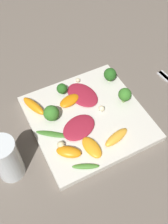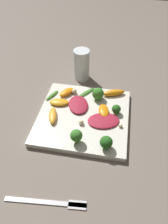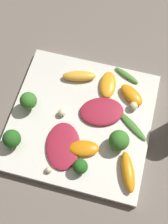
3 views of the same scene
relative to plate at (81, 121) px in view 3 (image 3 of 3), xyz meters
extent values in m
plane|color=#6B6056|center=(0.00, 0.00, -0.01)|extent=(2.40, 2.40, 0.00)
cube|color=silver|center=(0.00, 0.00, 0.00)|extent=(0.29, 0.29, 0.02)
ellipsoid|color=maroon|center=(-0.07, 0.02, 0.01)|extent=(0.11, 0.09, 0.01)
ellipsoid|color=maroon|center=(0.02, -0.04, 0.02)|extent=(0.09, 0.11, 0.01)
ellipsoid|color=orange|center=(-0.09, -0.11, 0.02)|extent=(0.08, 0.05, 0.02)
ellipsoid|color=#FCAD33|center=(0.09, 0.03, 0.02)|extent=(0.04, 0.08, 0.02)
ellipsoid|color=orange|center=(0.08, -0.09, 0.02)|extent=(0.06, 0.07, 0.02)
ellipsoid|color=orange|center=(0.09, -0.04, 0.02)|extent=(0.07, 0.04, 0.01)
ellipsoid|color=orange|center=(-0.06, -0.02, 0.02)|extent=(0.05, 0.07, 0.01)
cylinder|color=#7A9E51|center=(-0.10, -0.03, 0.01)|extent=(0.01, 0.01, 0.01)
sphere|color=#26601E|center=(-0.10, -0.03, 0.03)|extent=(0.03, 0.03, 0.03)
cylinder|color=#7A9E51|center=(0.00, 0.11, 0.02)|extent=(0.01, 0.01, 0.02)
sphere|color=#387A28|center=(0.00, 0.11, 0.04)|extent=(0.04, 0.04, 0.04)
cylinder|color=#84AD5B|center=(-0.08, 0.11, 0.02)|extent=(0.01, 0.01, 0.01)
sphere|color=#26601E|center=(-0.08, 0.11, 0.03)|extent=(0.04, 0.04, 0.04)
cylinder|color=#84AD5B|center=(-0.04, -0.09, 0.02)|extent=(0.01, 0.01, 0.01)
sphere|color=#387A28|center=(-0.04, -0.09, 0.03)|extent=(0.04, 0.04, 0.04)
ellipsoid|color=#47842D|center=(0.12, -0.07, 0.01)|extent=(0.04, 0.06, 0.01)
ellipsoid|color=#3D7528|center=(0.01, -0.10, 0.01)|extent=(0.06, 0.08, 0.01)
sphere|color=beige|center=(0.05, -0.10, 0.02)|extent=(0.02, 0.02, 0.02)
sphere|color=beige|center=(-0.12, 0.03, 0.02)|extent=(0.01, 0.01, 0.01)
sphere|color=beige|center=(0.00, 0.04, 0.02)|extent=(0.02, 0.02, 0.02)
camera|label=1|loc=(0.35, -0.19, 0.56)|focal=42.00mm
camera|label=2|loc=(-0.09, 0.48, 0.51)|focal=35.00mm
camera|label=3|loc=(-0.25, -0.07, 0.59)|focal=50.00mm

